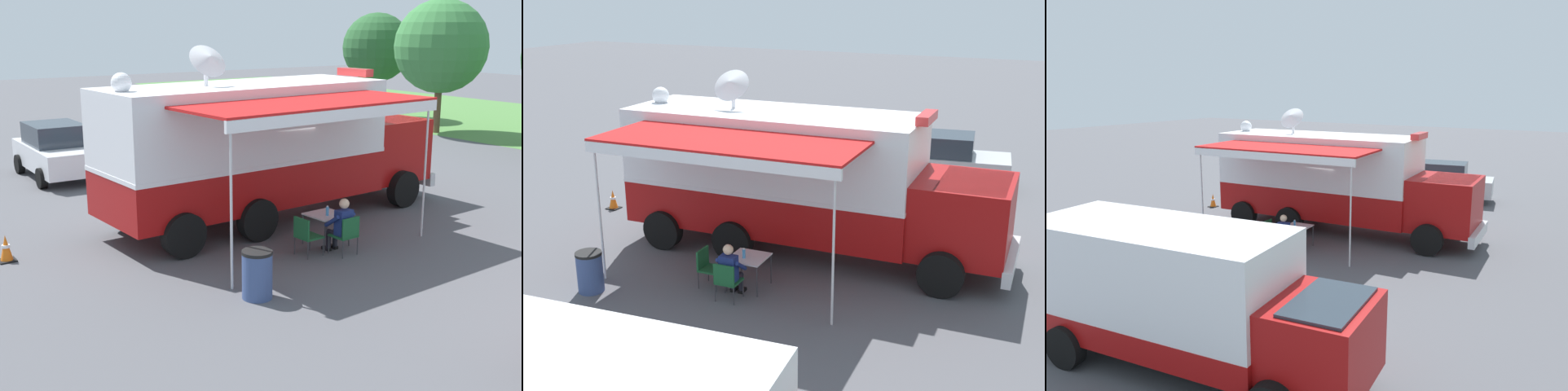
{
  "view_description": "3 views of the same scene",
  "coord_description": "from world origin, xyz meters",
  "views": [
    {
      "loc": [
        13.81,
        -8.92,
        4.89
      ],
      "look_at": [
        1.23,
        -0.36,
        1.05
      ],
      "focal_mm": 46.97,
      "sensor_mm": 36.0,
      "label": 1
    },
    {
      "loc": [
        14.03,
        7.15,
        6.37
      ],
      "look_at": [
        0.85,
        0.7,
        1.7
      ],
      "focal_mm": 45.3,
      "sensor_mm": 36.0,
      "label": 2
    },
    {
      "loc": [
        16.06,
        9.21,
        5.22
      ],
      "look_at": [
        0.4,
        -0.26,
        1.29
      ],
      "focal_mm": 35.09,
      "sensor_mm": 36.0,
      "label": 3
    }
  ],
  "objects": [
    {
      "name": "folding_chair_at_table",
      "position": [
        3.23,
        0.52,
        0.51
      ],
      "size": [
        0.5,
        0.5,
        0.87
      ],
      "color": "#19562D",
      "rests_on": "ground"
    },
    {
      "name": "folding_chair_beside_table",
      "position": [
        2.77,
        -0.24,
        0.51
      ],
      "size": [
        0.5,
        0.5,
        0.87
      ],
      "color": "#19562D",
      "rests_on": "ground"
    },
    {
      "name": "car_behind_truck",
      "position": [
        -8.02,
        -2.12,
        0.88
      ],
      "size": [
        4.23,
        2.08,
        1.76
      ],
      "color": "silver",
      "rests_on": "ground"
    },
    {
      "name": "tree_far_left",
      "position": [
        -12.92,
        16.64,
        3.67
      ],
      "size": [
        3.58,
        3.58,
        5.47
      ],
      "color": "brown",
      "rests_on": "ground"
    },
    {
      "name": "seated_responder",
      "position": [
        3.04,
        0.51,
        0.65
      ],
      "size": [
        0.68,
        0.57,
        1.25
      ],
      "color": "navy",
      "rests_on": "ground"
    },
    {
      "name": "command_truck",
      "position": [
        -0.01,
        0.75,
        1.94
      ],
      "size": [
        5.25,
        9.6,
        4.53
      ],
      "color": "#9E0F0F",
      "rests_on": "ground"
    },
    {
      "name": "car_far_corner",
      "position": [
        -7.28,
        2.6,
        0.88
      ],
      "size": [
        2.49,
        4.42,
        1.76
      ],
      "color": "#B2B5BA",
      "rests_on": "ground"
    },
    {
      "name": "lot_stripe",
      "position": [
        -2.28,
        1.75,
        0.0
      ],
      "size": [
        0.37,
        4.8,
        0.01
      ],
      "primitive_type": "cube",
      "rotation": [
        0.0,
        0.0,
        0.05
      ],
      "color": "silver",
      "rests_on": "ground"
    },
    {
      "name": "traffic_cone",
      "position": [
        -0.53,
        -5.68,
        0.28
      ],
      "size": [
        0.36,
        0.36,
        0.58
      ],
      "color": "black",
      "rests_on": "ground"
    },
    {
      "name": "trash_bin",
      "position": [
        4.12,
        -2.4,
        0.46
      ],
      "size": [
        0.57,
        0.57,
        0.91
      ],
      "color": "#384C7F",
      "rests_on": "ground"
    },
    {
      "name": "folding_table",
      "position": [
        2.43,
        0.61,
        0.67
      ],
      "size": [
        0.84,
        0.84,
        0.73
      ],
      "color": "silver",
      "rests_on": "ground"
    },
    {
      "name": "ground_plane",
      "position": [
        0.0,
        0.0,
        0.0
      ],
      "size": [
        100.0,
        100.0,
        0.0
      ],
      "primitive_type": "plane",
      "color": "#515156"
    },
    {
      "name": "tree_left_of_centre",
      "position": [
        -7.49,
        15.4,
        3.9
      ],
      "size": [
        4.19,
        4.19,
        6.0
      ],
      "color": "brown",
      "rests_on": "ground"
    },
    {
      "name": "water_bottle",
      "position": [
        2.54,
        0.55,
        0.83
      ],
      "size": [
        0.07,
        0.07,
        0.22
      ],
      "color": "#4C99D8",
      "rests_on": "folding_table"
    }
  ]
}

